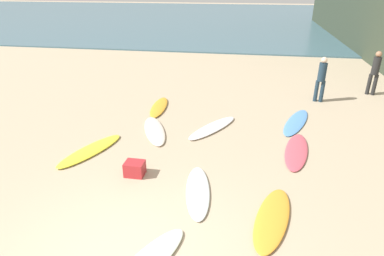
{
  "coord_description": "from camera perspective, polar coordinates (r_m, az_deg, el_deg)",
  "views": [
    {
      "loc": [
        1.79,
        -3.64,
        4.19
      ],
      "look_at": [
        0.39,
        4.72,
        0.3
      ],
      "focal_mm": 30.77,
      "sensor_mm": 36.0,
      "label": 1
    }
  ],
  "objects": [
    {
      "name": "surfboard_0",
      "position": [
        11.65,
        -5.74,
        3.65
      ],
      "size": [
        0.64,
        2.03,
        0.09
      ],
      "primitive_type": "ellipsoid",
      "rotation": [
        0.0,
        0.0,
        0.07
      ],
      "color": "gold",
      "rests_on": "ground_plane"
    },
    {
      "name": "surfboard_8",
      "position": [
        6.63,
        13.75,
        -14.94
      ],
      "size": [
        1.03,
        2.09,
        0.08
      ],
      "primitive_type": "ellipsoid",
      "rotation": [
        0.0,
        0.0,
        -0.23
      ],
      "color": "orange",
      "rests_on": "ground_plane"
    },
    {
      "name": "surfboard_5",
      "position": [
        9.1,
        17.64,
        -3.83
      ],
      "size": [
        0.96,
        2.23,
        0.07
      ],
      "primitive_type": "ellipsoid",
      "rotation": [
        0.0,
        0.0,
        -0.19
      ],
      "color": "#D25060",
      "rests_on": "ground_plane"
    },
    {
      "name": "surfboard_6",
      "position": [
        7.15,
        1.01,
        -10.89
      ],
      "size": [
        0.8,
        2.0,
        0.08
      ],
      "primitive_type": "ellipsoid",
      "rotation": [
        0.0,
        0.0,
        0.16
      ],
      "color": "white",
      "rests_on": "ground_plane"
    },
    {
      "name": "beachgoer_near",
      "position": [
        14.53,
        29.13,
        8.63
      ],
      "size": [
        0.36,
        0.36,
        1.69
      ],
      "rotation": [
        0.0,
        0.0,
        2.77
      ],
      "color": "black",
      "rests_on": "ground_plane"
    },
    {
      "name": "surfboard_7",
      "position": [
        10.91,
        17.6,
        0.99
      ],
      "size": [
        1.28,
        2.4,
        0.06
      ],
      "primitive_type": "ellipsoid",
      "rotation": [
        0.0,
        0.0,
        -0.34
      ],
      "color": "#5692DB",
      "rests_on": "ground_plane"
    },
    {
      "name": "beach_cooler",
      "position": [
        7.78,
        -9.9,
        -6.94
      ],
      "size": [
        0.45,
        0.37,
        0.34
      ],
      "primitive_type": "cube",
      "rotation": [
        0.0,
        0.0,
        3.13
      ],
      "color": "#B2282D",
      "rests_on": "ground_plane"
    },
    {
      "name": "surfboard_1",
      "position": [
        9.1,
        -17.18,
        -3.72
      ],
      "size": [
        1.33,
        2.22,
        0.08
      ],
      "primitive_type": "ellipsoid",
      "rotation": [
        0.0,
        0.0,
        2.77
      ],
      "color": "yellow",
      "rests_on": "ground_plane"
    },
    {
      "name": "beachgoer_mid",
      "position": [
        12.86,
        21.52,
        8.16
      ],
      "size": [
        0.34,
        0.33,
        1.65
      ],
      "rotation": [
        0.0,
        0.0,
        6.1
      ],
      "color": "#1E3342",
      "rests_on": "ground_plane"
    },
    {
      "name": "ocean_water",
      "position": [
        40.13,
        7.29,
        18.51
      ],
      "size": [
        120.0,
        40.0,
        0.08
      ],
      "primitive_type": "cube",
      "color": "#426675",
      "rests_on": "ground_plane"
    },
    {
      "name": "surfboard_3",
      "position": [
        10.0,
        3.6,
        0.07
      ],
      "size": [
        1.55,
        2.14,
        0.08
      ],
      "primitive_type": "ellipsoid",
      "rotation": [
        0.0,
        0.0,
        2.61
      ],
      "color": "white",
      "rests_on": "ground_plane"
    },
    {
      "name": "surfboard_4",
      "position": [
        9.86,
        -6.52,
        -0.41
      ],
      "size": [
        1.31,
        2.14,
        0.08
      ],
      "primitive_type": "ellipsoid",
      "rotation": [
        0.0,
        0.0,
        0.39
      ],
      "color": "#F0DBC8",
      "rests_on": "ground_plane"
    }
  ]
}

